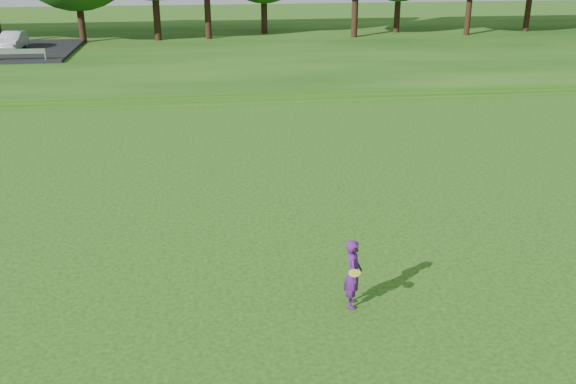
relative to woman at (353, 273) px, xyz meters
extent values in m
plane|color=#17480D|center=(-0.11, 0.39, -0.84)|extent=(140.00, 140.00, 0.00)
cube|color=#17480D|center=(-0.11, 34.39, -0.54)|extent=(130.00, 30.00, 0.60)
cube|color=gray|center=(-0.11, 20.39, -0.82)|extent=(130.00, 1.60, 0.04)
imported|color=#ACB1B4|center=(-16.11, 33.39, 0.54)|extent=(1.27, 3.64, 1.20)
imported|color=#4B1665|center=(0.00, 0.00, 0.00)|extent=(0.51, 0.68, 1.67)
cylinder|color=#C3EB25|center=(-0.07, -0.44, 0.25)|extent=(0.27, 0.27, 0.06)
camera|label=1|loc=(-3.08, -12.62, 7.19)|focal=40.00mm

